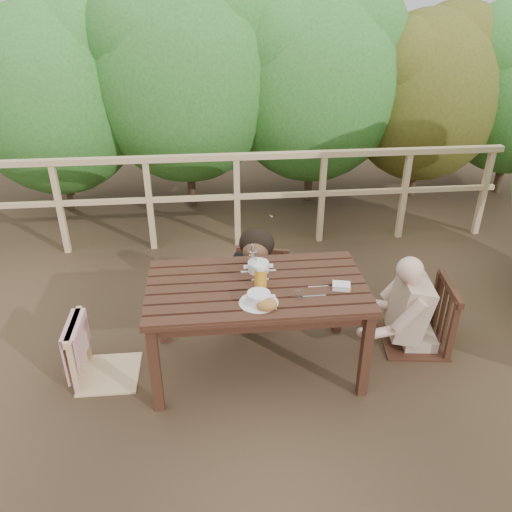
{
  "coord_description": "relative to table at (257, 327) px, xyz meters",
  "views": [
    {
      "loc": [
        -0.31,
        -2.95,
        2.53
      ],
      "look_at": [
        0.0,
        0.05,
        0.9
      ],
      "focal_mm": 35.81,
      "sensor_mm": 36.0,
      "label": 1
    }
  ],
  "objects": [
    {
      "name": "ground",
      "position": [
        0.0,
        0.0,
        -0.35
      ],
      "size": [
        60.0,
        60.0,
        0.0
      ],
      "primitive_type": "plane",
      "color": "#4A3523",
      "rests_on": "ground"
    },
    {
      "name": "table",
      "position": [
        0.0,
        0.0,
        0.0
      ],
      "size": [
        1.5,
        0.84,
        0.69
      ],
      "primitive_type": "cube",
      "color": "#331B12",
      "rests_on": "ground"
    },
    {
      "name": "chair_left",
      "position": [
        -1.08,
        0.0,
        0.09
      ],
      "size": [
        0.44,
        0.44,
        0.88
      ],
      "primitive_type": "cube",
      "rotation": [
        0.0,
        0.0,
        1.56
      ],
      "color": "tan",
      "rests_on": "ground"
    },
    {
      "name": "chair_far",
      "position": [
        0.1,
        0.75,
        0.11
      ],
      "size": [
        0.55,
        0.55,
        0.92
      ],
      "primitive_type": "cube",
      "rotation": [
        0.0,
        0.0,
        -0.25
      ],
      "color": "#331B12",
      "rests_on": "ground"
    },
    {
      "name": "chair_right",
      "position": [
        1.26,
        0.16,
        0.16
      ],
      "size": [
        0.56,
        0.56,
        1.0
      ],
      "primitive_type": "cube",
      "rotation": [
        0.0,
        0.0,
        -1.69
      ],
      "color": "#331B12",
      "rests_on": "ground"
    },
    {
      "name": "woman",
      "position": [
        0.1,
        0.77,
        0.29
      ],
      "size": [
        0.65,
        0.73,
        1.27
      ],
      "primitive_type": null,
      "rotation": [
        0.0,
        0.0,
        2.9
      ],
      "color": "black",
      "rests_on": "ground"
    },
    {
      "name": "diner_right",
      "position": [
        1.29,
        0.16,
        0.27
      ],
      "size": [
        0.67,
        0.57,
        1.24
      ],
      "primitive_type": null,
      "rotation": [
        0.0,
        0.0,
        1.45
      ],
      "color": "tan",
      "rests_on": "ground"
    },
    {
      "name": "railing",
      "position": [
        0.0,
        2.0,
        0.16
      ],
      "size": [
        5.6,
        0.1,
        1.01
      ],
      "primitive_type": "cube",
      "color": "tan",
      "rests_on": "ground"
    },
    {
      "name": "hedge_row",
      "position": [
        0.4,
        3.2,
        1.55
      ],
      "size": [
        6.6,
        1.6,
        3.8
      ],
      "primitive_type": null,
      "color": "#306A26",
      "rests_on": "ground"
    },
    {
      "name": "soup_near",
      "position": [
        -0.01,
        -0.22,
        0.39
      ],
      "size": [
        0.26,
        0.26,
        0.09
      ],
      "primitive_type": "cylinder",
      "color": "white",
      "rests_on": "table"
    },
    {
      "name": "soup_far",
      "position": [
        0.03,
        0.18,
        0.39
      ],
      "size": [
        0.25,
        0.25,
        0.08
      ],
      "primitive_type": "cylinder",
      "color": "white",
      "rests_on": "table"
    },
    {
      "name": "bread_roll",
      "position": [
        0.03,
        -0.29,
        0.39
      ],
      "size": [
        0.14,
        0.1,
        0.08
      ],
      "primitive_type": "ellipsoid",
      "color": "#985E2C",
      "rests_on": "table"
    },
    {
      "name": "beer_glass",
      "position": [
        0.02,
        -0.02,
        0.43
      ],
      "size": [
        0.09,
        0.09,
        0.17
      ],
      "primitive_type": "cylinder",
      "color": "orange",
      "rests_on": "table"
    },
    {
      "name": "bottle",
      "position": [
        -0.01,
        0.15,
        0.46
      ],
      "size": [
        0.06,
        0.06,
        0.24
      ],
      "primitive_type": "cylinder",
      "color": "silver",
      "rests_on": "table"
    },
    {
      "name": "tumbler",
      "position": [
        0.25,
        -0.2,
        0.38
      ],
      "size": [
        0.06,
        0.06,
        0.07
      ],
      "primitive_type": "cylinder",
      "color": "silver",
      "rests_on": "table"
    },
    {
      "name": "butter_tub",
      "position": [
        0.56,
        -0.11,
        0.37
      ],
      "size": [
        0.14,
        0.11,
        0.05
      ],
      "primitive_type": "cube",
      "rotation": [
        0.0,
        0.0,
        -0.24
      ],
      "color": "white",
      "rests_on": "table"
    }
  ]
}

